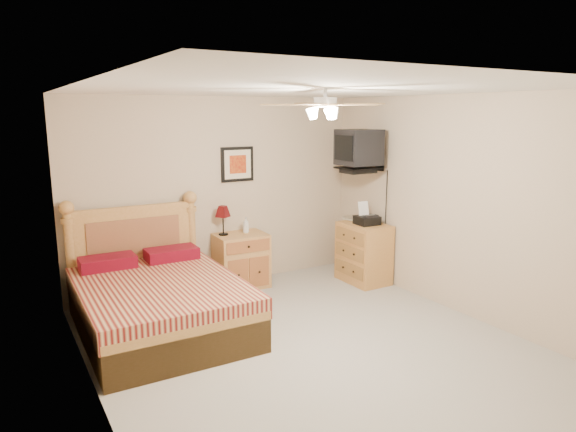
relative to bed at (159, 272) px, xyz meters
name	(u,v)px	position (x,y,z in m)	size (l,w,h in m)	color
floor	(310,347)	(1.17, -1.12, -0.66)	(4.50, 4.50, 0.00)	#9B968C
ceiling	(313,89)	(1.17, -1.12, 1.84)	(4.00, 4.50, 0.04)	white
wall_back	(219,193)	(1.17, 1.13, 0.59)	(4.00, 0.04, 2.50)	tan
wall_front	(524,296)	(1.17, -3.37, 0.59)	(4.00, 0.04, 2.50)	tan
wall_left	(90,253)	(-0.83, -1.12, 0.59)	(0.04, 4.50, 2.50)	tan
wall_right	(458,205)	(3.17, -1.12, 0.59)	(0.04, 4.50, 2.50)	tan
bed	(159,272)	(0.00, 0.00, 0.00)	(1.56, 2.05, 1.33)	#B07F38
nightstand	(241,260)	(1.36, 0.88, -0.30)	(0.67, 0.50, 0.72)	#AF723B
table_lamp	(223,220)	(1.15, 0.96, 0.25)	(0.21, 0.21, 0.39)	#4F0A0D
lotion_bottle	(246,225)	(1.46, 0.92, 0.16)	(0.08, 0.08, 0.21)	silver
framed_picture	(237,164)	(1.44, 1.11, 0.96)	(0.46, 0.04, 0.46)	black
dresser	(364,253)	(2.90, 0.22, -0.26)	(0.48, 0.69, 0.81)	#AE6B35
fax_machine	(367,213)	(2.90, 0.17, 0.30)	(0.28, 0.30, 0.30)	black
magazine_lower	(350,220)	(2.83, 0.45, 0.16)	(0.19, 0.26, 0.02)	beige
magazine_upper	(350,219)	(2.84, 0.45, 0.19)	(0.21, 0.29, 0.02)	gray
wall_tv	(368,150)	(2.92, 0.22, 1.15)	(0.56, 0.46, 0.58)	black
ceiling_fan	(325,105)	(1.17, -1.32, 1.70)	(1.14, 1.14, 0.28)	white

